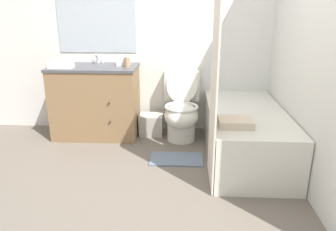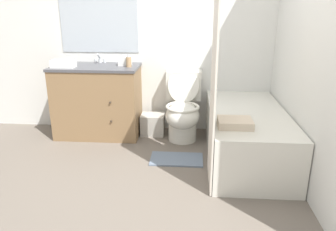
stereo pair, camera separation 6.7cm
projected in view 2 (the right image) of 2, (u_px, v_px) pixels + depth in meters
The scene contains 14 objects.
ground_plane at pixel (146, 211), 2.51m from camera, with size 14.00×14.00×0.00m, color #6B6056.
wall_back at pixel (165, 27), 3.83m from camera, with size 8.00×0.06×2.50m.
wall_right at pixel (304, 35), 2.87m from camera, with size 0.05×2.79×2.50m.
vanity_cabinet at pixel (98, 100), 3.87m from camera, with size 0.99×0.56×0.84m.
sink_faucet at pixel (100, 60), 3.91m from camera, with size 0.14×0.12×0.12m.
toilet at pixel (183, 110), 3.77m from camera, with size 0.41×0.63×0.83m.
bathtub at pixel (246, 134), 3.32m from camera, with size 0.75×1.56×0.50m.
shower_curtain at pixel (214, 76), 2.64m from camera, with size 0.01×0.53×1.90m.
wastebasket at pixel (153, 124), 3.97m from camera, with size 0.28×0.24×0.25m.
tissue_box at pixel (125, 61), 3.75m from camera, with size 0.14×0.13×0.12m.
soap_dispenser at pixel (129, 61), 3.65m from camera, with size 0.06×0.06×0.14m.
hand_towel_folded at pixel (63, 64), 3.63m from camera, with size 0.26×0.14×0.08m.
bath_towel_folded at pixel (235, 123), 2.83m from camera, with size 0.30×0.24×0.07m.
bath_mat at pixel (177, 159), 3.34m from camera, with size 0.53×0.31×0.02m.
Camera 2 is at (0.33, -2.13, 1.50)m, focal length 35.00 mm.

